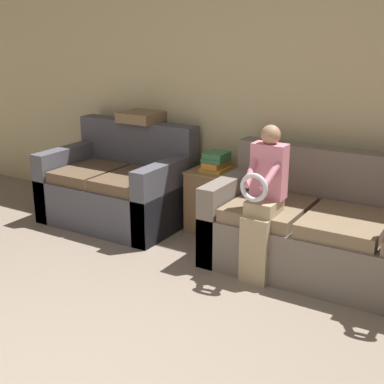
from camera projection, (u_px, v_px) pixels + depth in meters
name	position (u px, v px, depth m)	size (l,w,h in m)	color
wall_back	(275.00, 100.00, 4.90)	(7.88, 0.06, 2.55)	#C6B789
couch_main	(349.00, 236.00, 4.26)	(2.23, 0.96, 0.95)	#70665B
couch_side	(120.00, 188.00, 5.46)	(1.39, 0.95, 0.98)	#4C4C56
child_left_seated	(263.00, 198.00, 4.12)	(0.27, 0.36, 1.22)	tan
side_shelf	(215.00, 200.00, 5.19)	(0.47, 0.46, 0.61)	olive
book_stack	(216.00, 162.00, 5.07)	(0.22, 0.29, 0.18)	gold
throw_pillow	(142.00, 117.00, 5.48)	(0.39, 0.39, 0.10)	#846B4C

